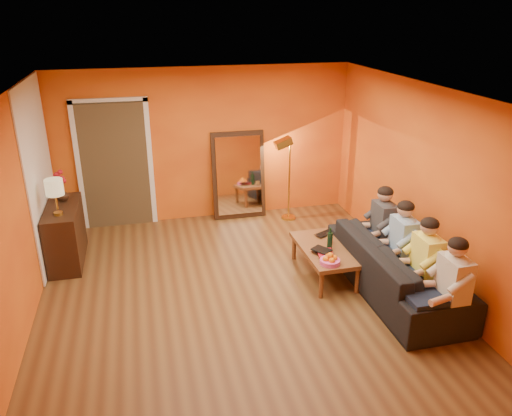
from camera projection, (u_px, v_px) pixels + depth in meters
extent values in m
cube|color=brown|center=(239.00, 296.00, 6.47)|extent=(5.00, 5.50, 0.00)
cube|color=white|center=(236.00, 93.00, 5.49)|extent=(5.00, 5.50, 0.00)
cube|color=orange|center=(205.00, 145.00, 8.46)|extent=(5.00, 0.00, 2.60)
cube|color=orange|center=(13.00, 222.00, 5.44)|extent=(0.00, 5.50, 2.60)
cube|color=orange|center=(424.00, 186.00, 6.52)|extent=(0.00, 5.50, 2.60)
cube|color=white|center=(40.00, 174.00, 7.02)|extent=(0.02, 1.90, 2.58)
cube|color=#3F2D19|center=(115.00, 164.00, 8.30)|extent=(1.06, 0.30, 2.10)
cube|color=white|center=(79.00, 168.00, 8.07)|extent=(0.08, 0.06, 2.20)
cube|color=white|center=(151.00, 164.00, 8.32)|extent=(0.08, 0.06, 2.20)
cube|color=white|center=(108.00, 100.00, 7.79)|extent=(1.22, 0.06, 0.08)
cube|color=#311A10|center=(239.00, 175.00, 8.67)|extent=(0.92, 0.27, 1.51)
cube|color=white|center=(239.00, 176.00, 8.64)|extent=(0.78, 0.21, 1.35)
cube|color=#311A10|center=(65.00, 234.00, 7.22)|extent=(0.44, 1.18, 0.85)
imported|color=black|center=(395.00, 267.00, 6.45)|extent=(2.40, 0.94, 0.70)
cylinder|color=black|center=(330.00, 239.00, 6.73)|extent=(0.07, 0.07, 0.31)
imported|color=#B27F3F|center=(330.00, 240.00, 6.94)|extent=(0.10, 0.10, 0.09)
imported|color=black|center=(328.00, 235.00, 7.18)|extent=(0.40, 0.34, 0.03)
imported|color=#311A10|center=(317.00, 255.00, 6.60)|extent=(0.27, 0.30, 0.02)
imported|color=#A8131E|center=(318.00, 253.00, 6.61)|extent=(0.25, 0.31, 0.02)
imported|color=black|center=(318.00, 252.00, 6.58)|extent=(0.29, 0.30, 0.02)
imported|color=#311A10|center=(62.00, 195.00, 7.25)|extent=(0.18, 0.18, 0.19)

